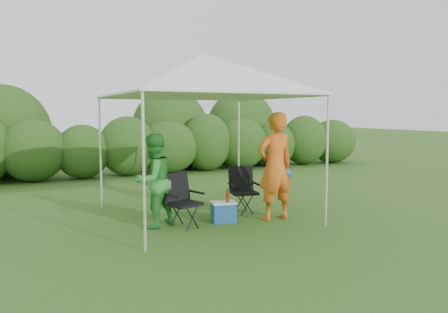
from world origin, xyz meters
name	(u,v)px	position (x,y,z in m)	size (l,w,h in m)	color
ground	(216,222)	(0.00, 0.00, 0.00)	(70.00, 70.00, 0.00)	#36611F
hedge	(132,147)	(0.12, 6.00, 0.82)	(16.66, 1.53, 1.80)	#2B5219
canopy	(203,75)	(0.00, 0.50, 2.46)	(3.10, 3.10, 2.83)	silver
chair_right	(243,186)	(0.76, 0.46, 0.47)	(0.59, 0.55, 0.83)	black
chair_left	(181,197)	(-0.63, -0.03, 0.48)	(0.63, 0.60, 0.86)	black
man	(275,166)	(0.98, -0.30, 0.92)	(0.67, 0.44, 1.83)	orange
woman	(153,181)	(-1.03, 0.15, 0.75)	(0.73, 0.57, 1.50)	green
cooler	(223,212)	(0.11, -0.06, 0.17)	(0.45, 0.36, 0.34)	#1E4F8B
bottle	(228,195)	(0.17, -0.10, 0.46)	(0.06, 0.06, 0.23)	#592D0C
lawn_toy	(279,172)	(3.80, 3.86, 0.13)	(0.55, 0.46, 0.27)	yellow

